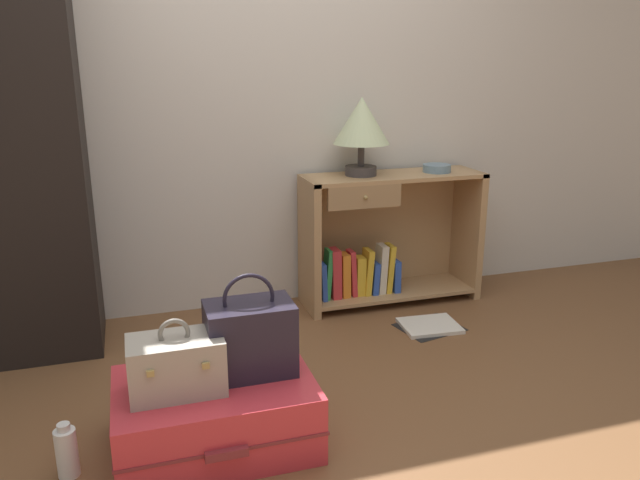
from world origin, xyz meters
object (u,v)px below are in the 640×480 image
(bowl, at_px, (437,168))
(handbag, at_px, (250,337))
(table_lamp, at_px, (362,124))
(suitcase_large, at_px, (216,414))
(train_case, at_px, (176,365))
(bookshelf, at_px, (383,241))
(open_book_on_floor, at_px, (430,326))
(bottle, at_px, (67,452))

(bowl, distance_m, handbag, 1.70)
(table_lamp, bearing_deg, handbag, -127.39)
(suitcase_large, bearing_deg, bowl, 37.75)
(train_case, height_order, handbag, handbag)
(bowl, xyz_separation_m, handbag, (-1.28, -1.06, -0.37))
(suitcase_large, bearing_deg, bookshelf, 45.23)
(suitcase_large, bearing_deg, train_case, -168.54)
(suitcase_large, xyz_separation_m, train_case, (-0.12, -0.03, 0.23))
(suitcase_large, bearing_deg, open_book_on_floor, 29.65)
(train_case, relative_size, open_book_on_floor, 0.90)
(table_lamp, bearing_deg, bookshelf, -1.66)
(bottle, bearing_deg, handbag, 5.07)
(bookshelf, xyz_separation_m, handbag, (-0.98, -1.09, 0.04))
(table_lamp, distance_m, open_book_on_floor, 1.12)
(table_lamp, distance_m, suitcase_large, 1.73)
(bowl, height_order, suitcase_large, bowl)
(handbag, distance_m, bottle, 0.70)
(bowl, height_order, open_book_on_floor, bowl)
(handbag, relative_size, open_book_on_floor, 1.07)
(bowl, relative_size, handbag, 0.41)
(handbag, height_order, bottle, handbag)
(table_lamp, distance_m, train_case, 1.72)
(table_lamp, height_order, suitcase_large, table_lamp)
(open_book_on_floor, bearing_deg, train_case, -151.86)
(table_lamp, height_order, bottle, table_lamp)
(train_case, bearing_deg, open_book_on_floor, 28.14)
(bookshelf, bearing_deg, handbag, -131.83)
(suitcase_large, height_order, train_case, train_case)
(bookshelf, bearing_deg, bowl, -5.26)
(bowl, relative_size, open_book_on_floor, 0.44)
(bowl, height_order, bottle, bowl)
(bookshelf, relative_size, train_case, 3.18)
(bookshelf, bearing_deg, bottle, -144.57)
(handbag, bearing_deg, train_case, -167.39)
(bottle, height_order, open_book_on_floor, bottle)
(bookshelf, bearing_deg, suitcase_large, -134.77)
(suitcase_large, height_order, open_book_on_floor, suitcase_large)
(table_lamp, bearing_deg, suitcase_large, -130.86)
(bookshelf, xyz_separation_m, open_book_on_floor, (0.09, -0.44, -0.34))
(bowl, bearing_deg, open_book_on_floor, -117.49)
(bottle, bearing_deg, bowl, 30.33)
(suitcase_large, relative_size, handbag, 1.85)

